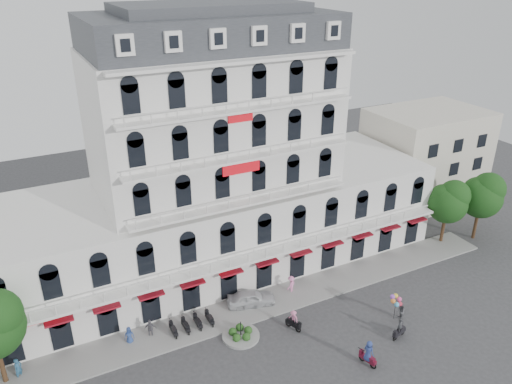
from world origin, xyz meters
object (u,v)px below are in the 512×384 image
object	(u,v)px
parked_car	(251,298)
rider_northeast	(400,329)
balloon_vendor	(399,307)
rider_east	(368,353)
rider_center	(293,320)

from	to	relation	value
parked_car	rider_northeast	size ratio (longest dim) A/B	2.28
rider_northeast	balloon_vendor	xyz separation A→B (m)	(1.54, 1.91, 0.34)
parked_car	rider_east	xyz separation A→B (m)	(4.85, -10.88, 0.40)
rider_east	balloon_vendor	world-z (taller)	balloon_vendor
rider_east	rider_center	world-z (taller)	rider_east
parked_car	balloon_vendor	xyz separation A→B (m)	(10.72, -7.69, 0.51)
rider_northeast	balloon_vendor	size ratio (longest dim) A/B	0.80
rider_northeast	balloon_vendor	world-z (taller)	balloon_vendor
rider_east	rider_center	xyz separation A→B (m)	(-3.09, 6.25, -0.16)
parked_car	balloon_vendor	distance (m)	13.20
rider_center	rider_east	bearing A→B (deg)	6.34
rider_northeast	rider_center	size ratio (longest dim) A/B	1.01
rider_center	balloon_vendor	distance (m)	9.48
balloon_vendor	rider_northeast	bearing A→B (deg)	-128.82
parked_car	balloon_vendor	bearing A→B (deg)	-110.61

